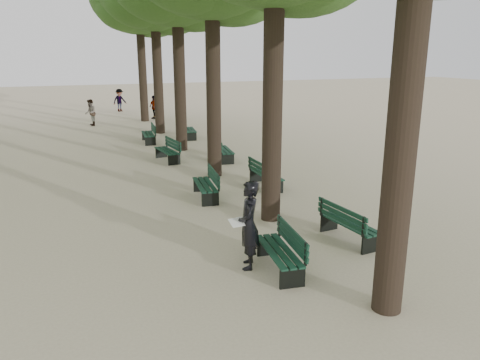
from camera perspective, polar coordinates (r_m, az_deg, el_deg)
name	(u,v)px	position (r m, az deg, el deg)	size (l,w,h in m)	color
ground	(265,275)	(9.89, 3.01, -11.43)	(120.00, 120.00, 0.00)	beige
bench_left_0	(279,258)	(9.97, 4.82, -9.51)	(0.78, 1.85, 0.92)	black
bench_left_1	(205,190)	(14.66, -4.23, -1.22)	(0.77, 1.85, 0.92)	black
bench_left_2	(167,155)	(19.84, -8.84, 3.06)	(0.80, 1.86, 0.92)	black
bench_left_3	(149,137)	(24.08, -11.08, 5.13)	(0.70, 1.84, 0.92)	black
bench_right_0	(349,230)	(11.70, 13.15, -6.00)	(0.75, 1.85, 0.92)	black
bench_right_1	(266,180)	(15.82, 3.18, 0.04)	(0.58, 1.80, 0.92)	black
bench_right_2	(224,154)	(19.78, -1.97, 3.19)	(0.77, 1.85, 0.92)	black
bench_right_3	(190,133)	(25.04, -6.16, 5.72)	(0.80, 1.86, 0.92)	black
man_with_map	(249,225)	(9.83, 1.08, -5.51)	(0.75, 0.85, 1.91)	black
pedestrian_c	(154,107)	(32.65, -10.43, 8.73)	(0.92, 0.32, 1.58)	#262628
pedestrian_b	(120,100)	(37.24, -14.46, 9.40)	(1.10, 0.34, 1.70)	#262628
pedestrian_a	(91,113)	(30.42, -17.75, 7.83)	(0.79, 0.33, 1.63)	#262628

